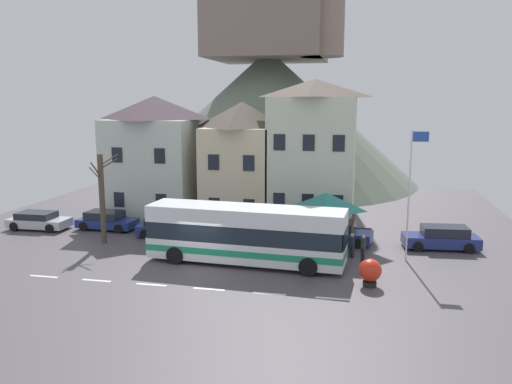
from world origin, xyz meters
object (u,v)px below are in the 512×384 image
public_bench (359,234)px  parked_car_04 (39,221)px  hilltop_castle (269,111)px  flagpole (411,187)px  transit_bus (246,235)px  bus_shelter (326,202)px  pedestrian_00 (363,246)px  parked_car_02 (442,238)px  pedestrian_01 (352,245)px  parked_car_00 (107,220)px  harbour_buoy (370,271)px  townhouse_01 (242,161)px  bare_tree_00 (102,197)px  townhouse_02 (313,152)px  parked_car_03 (336,232)px  parked_car_01 (166,226)px  townhouse_00 (156,157)px

public_bench → parked_car_04: bearing=-176.6°
hilltop_castle → flagpole: size_ratio=4.42×
hilltop_castle → transit_bus: bearing=-81.9°
bus_shelter → pedestrian_00: size_ratio=2.31×
pedestrian_00 → flagpole: bearing=16.0°
parked_car_02 → pedestrian_01: size_ratio=3.20×
hilltop_castle → parked_car_00: bearing=-106.5°
transit_bus → harbour_buoy: 7.26m
bus_shelter → parked_car_04: size_ratio=0.85×
townhouse_01 → pedestrian_01: townhouse_01 is taller
parked_car_00 → parked_car_04: size_ratio=1.00×
hilltop_castle → bus_shelter: (8.41, -25.91, -5.02)m
townhouse_01 → bus_shelter: (6.90, -6.64, -1.56)m
pedestrian_01 → parked_car_04: bearing=173.9°
townhouse_01 → parked_car_00: 10.85m
bare_tree_00 → harbour_buoy: bearing=-15.3°
townhouse_02 → parked_car_03: (2.08, -5.45, -4.62)m
parked_car_03 → public_bench: size_ratio=2.83×
parked_car_01 → public_bench: bearing=-2.7°
pedestrian_01 → bus_shelter: bearing=133.0°
pedestrian_00 → harbour_buoy: (0.36, -4.02, -0.12)m
bare_tree_00 → townhouse_00: bearing=88.4°
townhouse_02 → pedestrian_00: bearing=-67.3°
townhouse_01 → parked_car_03: (7.49, -5.37, -3.80)m
townhouse_01 → parked_car_03: size_ratio=1.94×
flagpole → parked_car_03: bearing=145.1°
parked_car_02 → parked_car_03: size_ratio=1.01×
transit_bus → bus_shelter: (4.15, 4.11, 1.29)m
townhouse_00 → pedestrian_01: bearing=-28.4°
transit_bus → bus_shelter: size_ratio=3.14×
public_bench → harbour_buoy: (0.65, -8.34, 0.29)m
townhouse_02 → transit_bus: size_ratio=0.94×
parked_car_03 → parked_car_02: bearing=7.2°
parked_car_03 → harbour_buoy: (2.09, -7.69, 0.08)m
parked_car_02 → pedestrian_01: bearing=24.0°
townhouse_00 → hilltop_castle: bearing=74.3°
bus_shelter → parked_car_04: 20.58m
hilltop_castle → public_bench: hilltop_castle is taller
transit_bus → parked_car_04: (-16.29, 4.70, -1.03)m
parked_car_00 → parked_car_01: bearing=-7.6°
townhouse_02 → parked_car_04: 20.47m
bus_shelter → bare_tree_00: 14.19m
parked_car_03 → pedestrian_00: bearing=-56.9°
bus_shelter → parked_car_00: bus_shelter is taller
hilltop_castle → parked_car_00: 26.47m
public_bench → harbour_buoy: 8.37m
parked_car_00 → townhouse_00: bearing=73.1°
pedestrian_00 → pedestrian_01: 0.89m
bus_shelter → public_bench: size_ratio=2.20×
parked_car_01 → parked_car_03: bearing=-5.2°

